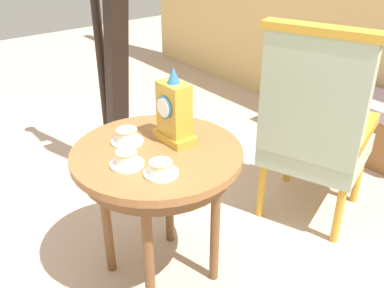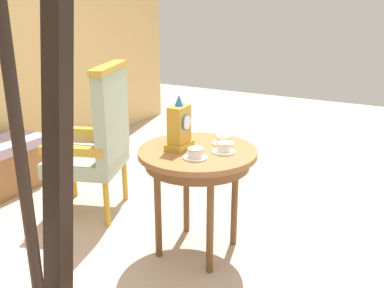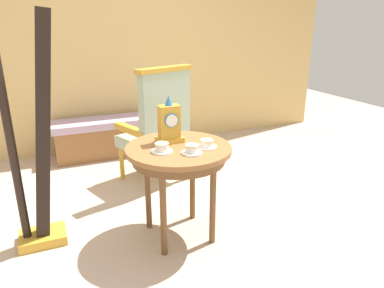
# 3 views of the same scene
# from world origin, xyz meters

# --- Properties ---
(ground_plane) EXTENTS (10.00, 10.00, 0.00)m
(ground_plane) POSITION_xyz_m (0.00, 0.00, 0.00)
(ground_plane) COLOR #BCA38E
(wall_back) EXTENTS (6.00, 0.10, 2.80)m
(wall_back) POSITION_xyz_m (0.00, 2.25, 1.40)
(wall_back) COLOR tan
(wall_back) RESTS_ON ground
(side_table) EXTENTS (0.73, 0.73, 0.70)m
(side_table) POSITION_xyz_m (0.07, 0.05, 0.62)
(side_table) COLOR brown
(side_table) RESTS_ON ground
(teacup_left) EXTENTS (0.14, 0.14, 0.06)m
(teacup_left) POSITION_xyz_m (-0.07, -0.01, 0.73)
(teacup_left) COLOR white
(teacup_left) RESTS_ON side_table
(teacup_right) EXTENTS (0.14, 0.14, 0.06)m
(teacup_right) POSITION_xyz_m (0.10, -0.11, 0.73)
(teacup_right) COLOR white
(teacup_right) RESTS_ON side_table
(teacup_center) EXTENTS (0.14, 0.14, 0.06)m
(teacup_center) POSITION_xyz_m (0.24, -0.04, 0.72)
(teacup_center) COLOR white
(teacup_center) RESTS_ON side_table
(mantel_clock) EXTENTS (0.19, 0.11, 0.34)m
(mantel_clock) POSITION_xyz_m (0.05, 0.17, 0.83)
(mantel_clock) COLOR gold
(mantel_clock) RESTS_ON side_table
(armchair) EXTENTS (0.69, 0.68, 1.14)m
(armchair) POSITION_xyz_m (0.21, 0.96, 0.59)
(armchair) COLOR #9EB299
(armchair) RESTS_ON ground
(harp) EXTENTS (0.40, 0.24, 1.81)m
(harp) POSITION_xyz_m (-0.84, 0.35, 0.73)
(harp) COLOR gold
(harp) RESTS_ON ground
(window_bench) EXTENTS (1.19, 0.40, 0.44)m
(window_bench) POSITION_xyz_m (-0.13, 1.95, 0.22)
(window_bench) COLOR #B299B7
(window_bench) RESTS_ON ground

